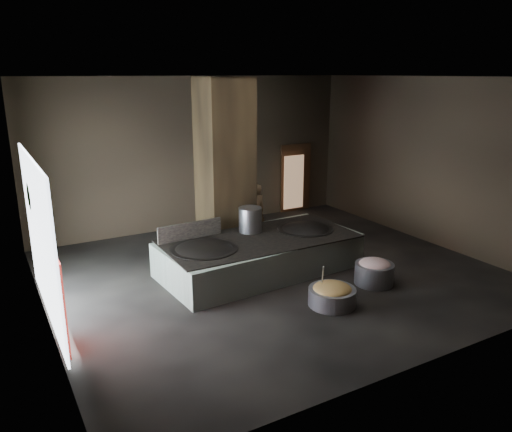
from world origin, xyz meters
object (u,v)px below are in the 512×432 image
wok_right (305,232)px  stock_pot (250,220)px  hearth_platform (260,255)px  meat_basin (374,274)px  cook (256,212)px  veg_basin (332,297)px  wok_left (204,252)px

wok_right → stock_pot: (-1.30, 0.50, 0.38)m
hearth_platform → meat_basin: 2.69m
hearth_platform → stock_pot: stock_pot is taller
cook → meat_basin: cook is taller
cook → veg_basin: bearing=81.3°
wok_left → stock_pot: 1.66m
wok_left → veg_basin: 2.97m
wok_left → veg_basin: wok_left is taller
hearth_platform → stock_pot: (0.05, 0.55, 0.73)m
hearth_platform → wok_right: bearing=-1.6°
wok_left → cook: bearing=40.5°
hearth_platform → wok_left: bearing=178.2°
stock_pot → meat_basin: stock_pot is taller
hearth_platform → meat_basin: hearth_platform is taller
hearth_platform → cook: 2.42m
hearth_platform → veg_basin: (0.37, -2.33, -0.23)m
stock_pot → wok_right: bearing=-21.0°
hearth_platform → veg_basin: hearth_platform is taller
wok_left → veg_basin: (1.82, -2.28, -0.57)m
veg_basin → cook: bearing=80.8°
wok_left → veg_basin: size_ratio=1.51×
hearth_platform → wok_left: 1.49m
wok_left → veg_basin: bearing=-51.4°
wok_right → veg_basin: (-0.98, -2.38, -0.57)m
wok_right → cook: (-0.26, 2.07, 0.05)m
hearth_platform → cook: cook is taller
wok_right → cook: 2.09m
cook → wok_right: bearing=97.6°
meat_basin → stock_pot: bearing=126.1°
stock_pot → cook: bearing=56.4°
stock_pot → veg_basin: bearing=-83.7°
stock_pot → cook: cook is taller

